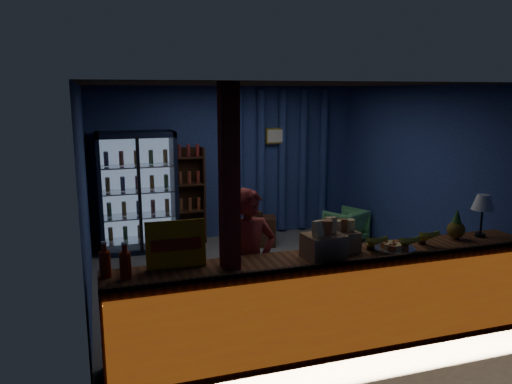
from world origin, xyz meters
TOP-DOWN VIEW (x-y plane):
  - ground at (0.00, 0.00)m, footprint 4.60×4.60m
  - room_walls at (0.00, 0.00)m, footprint 4.60×4.60m
  - counter at (0.00, -1.91)m, footprint 4.40×0.57m
  - support_post at (-1.05, -1.90)m, footprint 0.16×0.16m
  - beverage_cooler at (-1.55, 1.92)m, footprint 1.20×0.62m
  - bottle_shelf at (-0.70, 2.06)m, footprint 0.50×0.28m
  - curtain_folds at (1.00, 2.14)m, footprint 1.74×0.14m
  - framed_picture at (0.85, 2.10)m, footprint 0.36×0.04m
  - shopkeeper at (-0.72, -1.44)m, footprint 0.62×0.45m
  - green_chair at (1.84, 1.28)m, footprint 0.79×0.79m
  - side_table at (0.37, 1.51)m, footprint 0.61×0.52m
  - yellow_sign at (-1.51, -1.74)m, footprint 0.54×0.13m
  - soda_bottles at (-2.05, -1.85)m, footprint 0.26×0.18m
  - snack_box_left at (-0.14, -1.94)m, footprint 0.39×0.34m
  - snack_box_centre at (0.14, -1.78)m, footprint 0.31×0.26m
  - pastry_tray at (0.65, -1.92)m, footprint 0.43×0.43m
  - banana_bunches at (0.73, -1.93)m, footprint 0.88×0.33m
  - table_lamp at (1.81, -1.82)m, footprint 0.24×0.24m
  - pineapple at (1.49, -1.81)m, footprint 0.19×0.19m

SIDE VIEW (x-z plane):
  - ground at x=0.00m, z-range 0.00..0.00m
  - side_table at x=0.37m, z-range -0.04..0.53m
  - green_chair at x=1.84m, z-range 0.00..0.55m
  - counter at x=0.00m, z-range -0.02..0.97m
  - shopkeeper at x=-0.72m, z-range 0.00..1.57m
  - bottle_shelf at x=-0.70m, z-range -0.01..1.59m
  - beverage_cooler at x=-1.55m, z-range -0.02..1.88m
  - pastry_tray at x=0.65m, z-range 0.94..1.01m
  - banana_bunches at x=0.73m, z-range 0.95..1.14m
  - snack_box_centre at x=0.14m, z-range 0.90..1.22m
  - soda_bottles at x=-2.05m, z-range 0.92..1.24m
  - pineapple at x=1.49m, z-range 0.92..1.25m
  - snack_box_left at x=-0.14m, z-range 0.89..1.28m
  - yellow_sign at x=-1.51m, z-range 0.95..1.38m
  - support_post at x=-1.05m, z-range 0.00..2.60m
  - curtain_folds at x=1.00m, z-range 0.05..2.55m
  - table_lamp at x=1.81m, z-range 1.08..1.55m
  - room_walls at x=0.00m, z-range -0.73..3.87m
  - framed_picture at x=0.85m, z-range 1.61..1.89m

